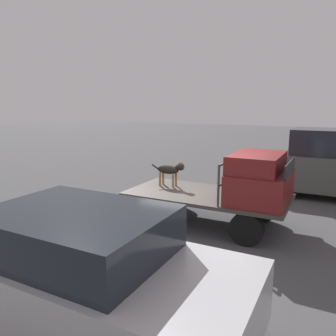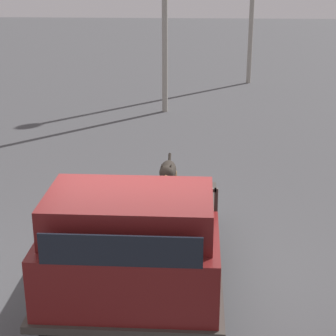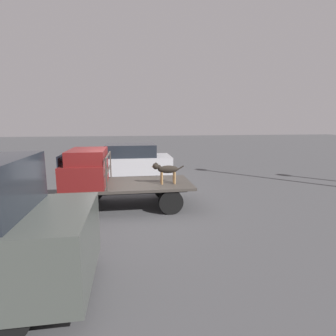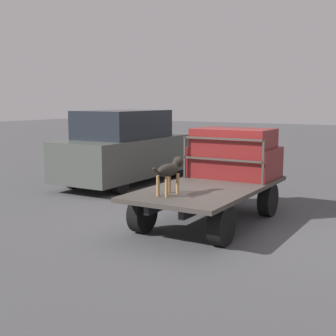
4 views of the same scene
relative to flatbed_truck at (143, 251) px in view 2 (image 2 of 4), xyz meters
name	(u,v)px [view 2 (image 2 of 4)]	position (x,y,z in m)	size (l,w,h in m)	color
ground_plane	(144,289)	(0.00, 0.00, -0.56)	(80.00, 80.00, 0.00)	#474749
flatbed_truck	(143,251)	(0.00, 0.00, 0.00)	(3.86, 1.92, 0.76)	black
truck_cab	(130,247)	(1.24, 0.00, 0.71)	(1.23, 1.80, 1.07)	maroon
truck_headboard	(137,212)	(0.59, 0.00, 0.80)	(0.04, 1.80, 0.90)	#3D3833
dog	(168,173)	(-1.12, 0.25, 0.64)	(1.00, 0.24, 0.68)	#9E7547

